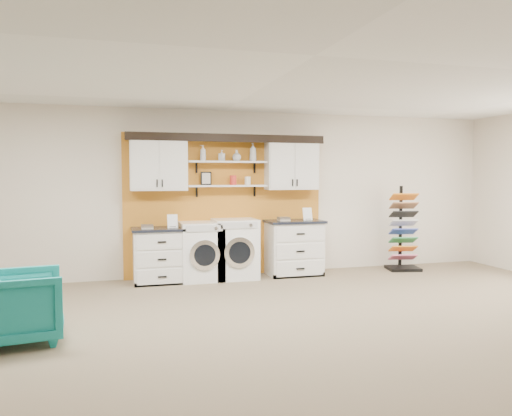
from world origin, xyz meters
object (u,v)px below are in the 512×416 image
object	(u,v)px
sample_rack	(403,242)
armchair	(21,306)
base_cabinet_right	(294,248)
dryer	(235,249)
base_cabinet_left	(160,255)
washer	(201,251)

from	to	relation	value
sample_rack	armchair	distance (m)	6.41
base_cabinet_right	dryer	bearing A→B (deg)	-179.81
dryer	sample_rack	xyz separation A→B (m)	(3.10, -0.09, 0.00)
base_cabinet_right	sample_rack	bearing A→B (deg)	-2.72
armchair	base_cabinet_right	bearing A→B (deg)	-64.65
dryer	base_cabinet_left	bearing A→B (deg)	179.84
dryer	sample_rack	world-z (taller)	sample_rack
washer	armchair	size ratio (longest dim) A/B	1.17
dryer	armchair	world-z (taller)	dryer
armchair	sample_rack	bearing A→B (deg)	-75.50
base_cabinet_left	armchair	distance (m)	3.00
dryer	armchair	size ratio (longest dim) A/B	1.22
base_cabinet_left	washer	bearing A→B (deg)	-0.30
washer	armchair	distance (m)	3.40
sample_rack	dryer	bearing A→B (deg)	-169.45
dryer	sample_rack	distance (m)	3.10
sample_rack	washer	bearing A→B (deg)	-169.18
washer	dryer	xyz separation A→B (m)	(0.56, 0.00, 0.02)
base_cabinet_left	base_cabinet_right	world-z (taller)	base_cabinet_right
sample_rack	armchair	xyz separation A→B (m)	(-5.93, -2.44, -0.13)
base_cabinet_right	dryer	world-z (taller)	dryer
dryer	base_cabinet_right	bearing A→B (deg)	0.19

